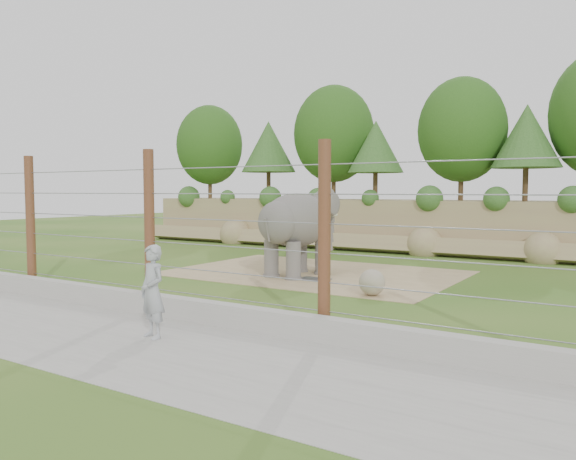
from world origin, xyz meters
The scene contains 10 objects.
ground centered at (0.00, 0.00, 0.00)m, with size 90.00×90.00×0.00m, color #2F6019.
back_embankment centered at (0.59, 12.68, 3.97)m, with size 30.00×5.52×8.77m.
dirt_patch centered at (0.50, 3.00, 0.01)m, with size 10.00×7.00×0.02m, color #A1895E.
drain_grate centered at (1.29, 1.63, 0.04)m, with size 1.00×0.60×0.03m, color #262628.
elephant centered at (0.32, 2.08, 1.51)m, with size 1.60×3.73×3.02m, color #5A5751, non-canonical shape.
stone_ball centered at (4.09, -0.02, 0.39)m, with size 0.74×0.74×0.74m, color gray.
retaining_wall centered at (0.00, -5.00, 0.25)m, with size 26.00×0.35×0.50m, color #9D9A93.
walkway centered at (0.00, -7.00, 0.01)m, with size 26.00×4.00×0.01m, color #9D9A93.
barrier_fence centered at (0.00, -4.50, 2.00)m, with size 20.26×0.26×4.00m.
zookeeper centered at (2.21, -6.56, 0.95)m, with size 0.69×0.45×1.88m, color #A7ADB0.
Camera 1 is at (10.47, -14.50, 2.97)m, focal length 35.00 mm.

